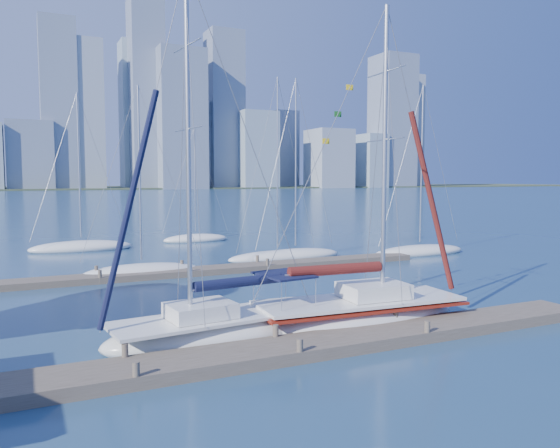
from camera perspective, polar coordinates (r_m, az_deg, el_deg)
name	(u,v)px	position (r m, az deg, el deg)	size (l,w,h in m)	color
ground	(287,356)	(18.28, 0.76, -13.58)	(700.00, 700.00, 0.00)	navy
near_dock	(287,350)	(18.22, 0.76, -12.99)	(26.00, 2.00, 0.40)	#4C4338
far_dock	(202,271)	(33.50, -8.18, -4.86)	(30.00, 1.80, 0.36)	#4C4338
far_shore	(39,189)	(335.74, -23.87, 3.38)	(800.00, 100.00, 1.50)	#38472D
sailboat_navy	(215,312)	(19.56, -6.80, -9.09)	(8.17, 3.48, 13.27)	silver
sailboat_maroon	(360,301)	(21.83, 8.36, -7.96)	(9.03, 3.43, 12.99)	silver
bg_boat_1	(142,271)	(33.58, -14.25, -4.83)	(7.31, 3.81, 11.49)	silver
bg_boat_3	(278,256)	(38.79, -0.26, -3.40)	(7.71, 4.15, 13.09)	silver
bg_boat_4	(296,255)	(39.48, 1.64, -3.24)	(7.32, 3.47, 13.15)	silver
bg_boat_5	(420,251)	(42.74, 14.39, -2.77)	(8.25, 2.91, 13.02)	silver
bg_boat_6	(82,247)	(46.47, -20.03, -2.29)	(8.28, 4.68, 12.85)	silver
bg_boat_7	(196,239)	(50.65, -8.79, -1.54)	(6.21, 2.81, 10.74)	silver
skyline	(73,120)	(308.82, -20.80, 10.15)	(504.20, 51.31, 123.78)	#859BAC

